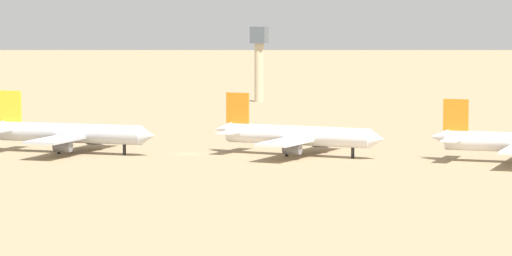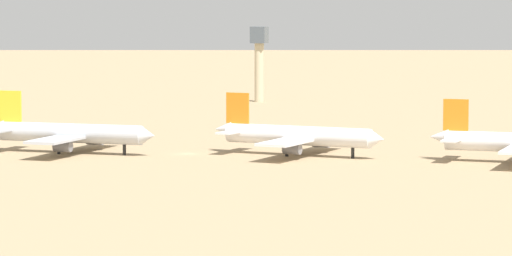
# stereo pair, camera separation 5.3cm
# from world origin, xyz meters

# --- Properties ---
(ground) EXTENTS (4000.00, 4000.00, 0.00)m
(ground) POSITION_xyz_m (0.00, 0.00, 0.00)
(ground) COLOR #9E8460
(parked_jet_yellow_3) EXTENTS (41.72, 35.04, 13.79)m
(parked_jet_yellow_3) POSITION_xyz_m (-25.81, -6.15, 4.52)
(parked_jet_yellow_3) COLOR silver
(parked_jet_yellow_3) RESTS_ON ground
(parked_jet_orange_4) EXTENTS (40.95, 34.86, 13.55)m
(parked_jet_orange_4) POSITION_xyz_m (24.53, 3.63, 4.44)
(parked_jet_orange_4) COLOR white
(parked_jet_orange_4) RESTS_ON ground
(control_tower) EXTENTS (5.20, 5.20, 25.66)m
(control_tower) POSITION_xyz_m (-31.31, 163.58, 15.48)
(control_tower) COLOR #C6B793
(control_tower) RESTS_ON ground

